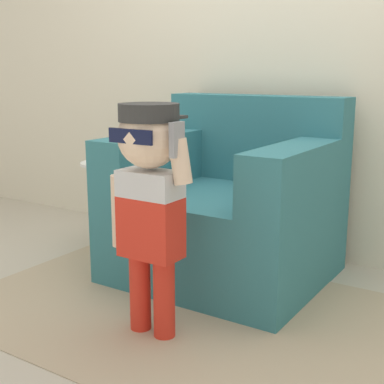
{
  "coord_description": "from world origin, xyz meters",
  "views": [
    {
      "loc": [
        1.2,
        -2.18,
        1.06
      ],
      "look_at": [
        -0.08,
        -0.2,
        0.53
      ],
      "focal_mm": 50.0,
      "sensor_mm": 36.0,
      "label": 1
    }
  ],
  "objects": [
    {
      "name": "ground_plane",
      "position": [
        0.0,
        0.0,
        0.0
      ],
      "size": [
        10.0,
        10.0,
        0.0
      ],
      "primitive_type": "plane",
      "color": "#BCB29E"
    },
    {
      "name": "wall_back",
      "position": [
        0.0,
        0.72,
        1.3
      ],
      "size": [
        10.0,
        0.05,
        2.6
      ],
      "color": "beige",
      "rests_on": "ground_plane"
    },
    {
      "name": "armchair",
      "position": [
        -0.12,
        0.2,
        0.35
      ],
      "size": [
        1.03,
        0.92,
        0.93
      ],
      "color": "teal",
      "rests_on": "ground_plane"
    },
    {
      "name": "person_child",
      "position": [
        -0.05,
        -0.56,
        0.63
      ],
      "size": [
        0.39,
        0.29,
        0.94
      ],
      "color": "red",
      "rests_on": "ground_plane"
    },
    {
      "name": "side_table",
      "position": [
        -0.92,
        0.16,
        0.32
      ],
      "size": [
        0.31,
        0.31,
        0.54
      ],
      "color": "white",
      "rests_on": "ground_plane"
    },
    {
      "name": "rug",
      "position": [
        -0.08,
        -0.32,
        0.0
      ],
      "size": [
        1.95,
        1.37,
        0.01
      ],
      "color": "tan",
      "rests_on": "ground_plane"
    }
  ]
}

